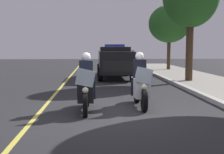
{
  "coord_description": "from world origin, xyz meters",
  "views": [
    {
      "loc": [
        8.3,
        -0.56,
        1.86
      ],
      "look_at": [
        -1.32,
        0.0,
        0.9
      ],
      "focal_mm": 47.53,
      "sensor_mm": 36.0,
      "label": 1
    }
  ],
  "objects_px": {
    "police_motorcycle_lead_left": "(86,87)",
    "police_motorcycle_lead_right": "(140,85)",
    "cyclist_background": "(133,62)",
    "tree_behind_suv": "(169,24)",
    "police_suv": "(115,61)"
  },
  "relations": [
    {
      "from": "police_suv",
      "to": "police_motorcycle_lead_left",
      "type": "bearing_deg",
      "value": -8.93
    },
    {
      "from": "police_motorcycle_lead_left",
      "to": "police_suv",
      "type": "height_order",
      "value": "police_suv"
    },
    {
      "from": "cyclist_background",
      "to": "tree_behind_suv",
      "type": "bearing_deg",
      "value": 129.66
    },
    {
      "from": "cyclist_background",
      "to": "tree_behind_suv",
      "type": "height_order",
      "value": "tree_behind_suv"
    },
    {
      "from": "police_motorcycle_lead_right",
      "to": "police_suv",
      "type": "distance_m",
      "value": 8.75
    },
    {
      "from": "police_motorcycle_lead_left",
      "to": "police_motorcycle_lead_right",
      "type": "bearing_deg",
      "value": 108.53
    },
    {
      "from": "police_suv",
      "to": "police_motorcycle_lead_right",
      "type": "bearing_deg",
      "value": 1.42
    },
    {
      "from": "cyclist_background",
      "to": "police_motorcycle_lead_left",
      "type": "bearing_deg",
      "value": -13.42
    },
    {
      "from": "police_motorcycle_lead_right",
      "to": "police_suv",
      "type": "relative_size",
      "value": 0.44
    },
    {
      "from": "cyclist_background",
      "to": "tree_behind_suv",
      "type": "distance_m",
      "value": 5.15
    },
    {
      "from": "police_motorcycle_lead_right",
      "to": "police_suv",
      "type": "bearing_deg",
      "value": -178.58
    },
    {
      "from": "police_motorcycle_lead_left",
      "to": "police_motorcycle_lead_right",
      "type": "relative_size",
      "value": 1.0
    },
    {
      "from": "police_suv",
      "to": "cyclist_background",
      "type": "height_order",
      "value": "police_suv"
    },
    {
      "from": "police_motorcycle_lead_left",
      "to": "tree_behind_suv",
      "type": "distance_m",
      "value": 16.63
    },
    {
      "from": "police_motorcycle_lead_right",
      "to": "cyclist_background",
      "type": "distance_m",
      "value": 11.9
    }
  ]
}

